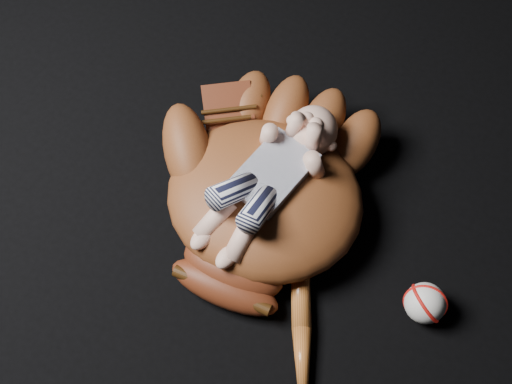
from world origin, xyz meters
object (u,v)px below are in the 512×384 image
(baseball_glove, at_px, (265,193))
(baseball, at_px, (425,303))
(baseball_bat, at_px, (302,341))
(newborn_baby, at_px, (264,182))

(baseball_glove, bearing_deg, baseball, -11.22)
(baseball_glove, height_order, baseball, baseball_glove)
(baseball_bat, bearing_deg, baseball, 46.93)
(baseball, bearing_deg, baseball_bat, -133.07)
(baseball_bat, bearing_deg, newborn_baby, 135.71)
(baseball_glove, distance_m, baseball_bat, 0.28)
(baseball_glove, relative_size, baseball, 7.15)
(baseball_bat, bearing_deg, baseball_glove, 134.78)
(newborn_baby, relative_size, baseball_bat, 0.94)
(baseball_bat, relative_size, baseball, 5.11)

